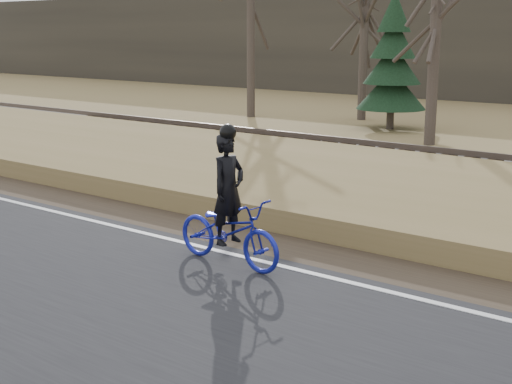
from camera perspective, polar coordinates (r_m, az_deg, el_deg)
The scene contains 10 objects.
ground at distance 10.07m, azimuth 11.51°, elevation -8.84°, with size 120.00×120.00×0.00m, color olive.
road at distance 8.06m, azimuth 3.47°, elevation -14.08°, with size 120.00×6.00×0.06m, color black.
edge_line at distance 10.22m, azimuth 12.03°, elevation -8.15°, with size 120.00×0.12×0.01m, color silver.
shoulder at distance 11.09m, azimuth 14.25°, elevation -6.81°, with size 120.00×1.60×0.04m, color #473A2B.
embankment at distance 13.74m, azimuth 19.25°, elevation -2.46°, with size 120.00×5.00×0.44m, color olive.
cyclist at distance 11.13m, azimuth -2.21°, elevation -2.35°, with size 2.08×0.83×2.23m.
bare_tree_far_left at distance 30.81m, azimuth -0.42°, elevation 13.18°, with size 0.36×0.36×7.71m, color #473D34.
bare_tree_left at distance 30.15m, azimuth 8.65°, elevation 12.83°, with size 0.36×0.36×7.49m, color #473D34.
bare_tree_near_left at distance 23.81m, azimuth 14.15°, elevation 12.38°, with size 0.36×0.36×7.28m, color #473D34.
conifer at distance 27.38m, azimuth 10.86°, elevation 9.97°, with size 2.60×2.60×5.09m.
Camera 1 is at (3.96, -8.50, 3.68)m, focal length 50.00 mm.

